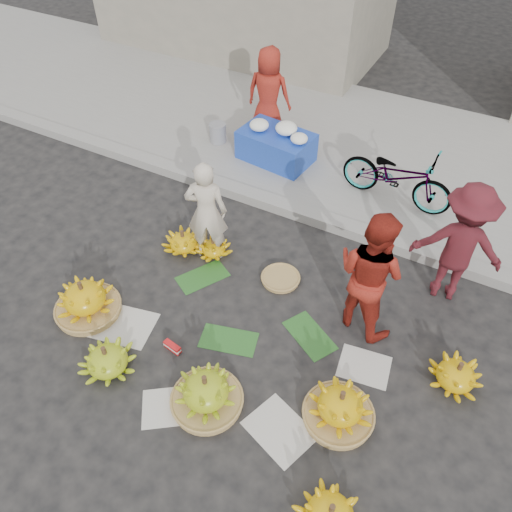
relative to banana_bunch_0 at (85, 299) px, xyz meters
The scene contains 21 objects.
ground 1.93m from the banana_bunch_0, 19.16° to the left, with size 80.00×80.00×0.00m, color black.
curb 3.36m from the banana_bunch_0, 57.41° to the left, with size 40.00×0.25×0.15m, color gray.
sidewalk 5.25m from the banana_bunch_0, 69.85° to the left, with size 40.00×4.00×0.12m, color gray.
newspaper_scatter 1.83m from the banana_bunch_0, ahead, with size 3.20×1.80×0.00m, color silver, non-canonical shape.
banana_leaves 1.91m from the banana_bunch_0, 25.87° to the left, with size 2.00×1.00×0.00m, color #1E551C, non-canonical shape.
banana_bunch_0 is the anchor object (origin of this frame).
banana_bunch_1 0.90m from the banana_bunch_0, 34.29° to the right, with size 0.79×0.79×0.38m.
banana_bunch_2 1.95m from the banana_bunch_0, 10.62° to the right, with size 0.74×0.74×0.49m.
banana_bunch_4 3.17m from the banana_bunch_0, ahead, with size 0.83×0.83×0.48m.
banana_bunch_5 4.25m from the banana_bunch_0, 14.82° to the left, with size 0.60×0.60×0.36m.
banana_bunch_6 1.51m from the banana_bunch_0, 74.26° to the left, with size 0.63×0.63×0.33m.
banana_bunch_7 1.76m from the banana_bunch_0, 62.35° to the left, with size 0.57×0.57×0.29m.
basket_spare 2.40m from the banana_bunch_0, 40.45° to the left, with size 0.48×0.48×0.06m, color #9D7942.
incense_stack 1.23m from the banana_bunch_0, ahead, with size 0.22×0.07×0.09m, color red.
vendor_cream 1.80m from the banana_bunch_0, 63.82° to the left, with size 0.53×0.35×1.45m, color beige.
vendor_red 3.31m from the banana_bunch_0, 25.76° to the left, with size 0.79×0.62×1.63m, color #A9291A.
man_striped 4.42m from the banana_bunch_0, 32.46° to the left, with size 1.04×0.60×1.61m, color maroon.
flower_table 3.88m from the banana_bunch_0, 80.77° to the left, with size 1.22×0.84×0.66m.
grey_bucket 3.88m from the banana_bunch_0, 97.29° to the left, with size 0.28×0.28×0.32m, color gray.
flower_vendor 4.49m from the banana_bunch_0, 87.92° to the left, with size 0.74×0.48×1.52m, color #A9291A.
bicycle 4.53m from the banana_bunch_0, 54.63° to the left, with size 1.64×0.57×0.86m, color gray.
Camera 1 is at (1.78, -3.04, 4.74)m, focal length 35.00 mm.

